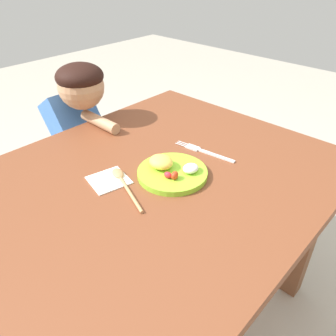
{
  "coord_description": "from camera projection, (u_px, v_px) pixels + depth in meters",
  "views": [
    {
      "loc": [
        -0.57,
        -0.63,
        1.33
      ],
      "look_at": [
        0.09,
        -0.02,
        0.74
      ],
      "focal_mm": 35.46,
      "sensor_mm": 36.0,
      "label": 1
    }
  ],
  "objects": [
    {
      "name": "dining_table",
      "position": [
        145.0,
        207.0,
        1.1
      ],
      "size": [
        1.31,
        0.98,
        0.72
      ],
      "color": "brown",
      "rests_on": "ground_plane"
    },
    {
      "name": "ground_plane",
      "position": [
        150.0,
        316.0,
        1.44
      ],
      "size": [
        8.0,
        8.0,
        0.0
      ],
      "primitive_type": "plane",
      "color": "#B3AC9C"
    },
    {
      "name": "plate",
      "position": [
        171.0,
        171.0,
        1.07
      ],
      "size": [
        0.23,
        0.23,
        0.06
      ],
      "color": "#8ED32E",
      "rests_on": "dining_table"
    },
    {
      "name": "spoon",
      "position": [
        122.0,
        181.0,
        1.04
      ],
      "size": [
        0.11,
        0.23,
        0.02
      ],
      "rotation": [
        0.0,
        0.0,
        1.2
      ],
      "color": "tan",
      "rests_on": "dining_table"
    },
    {
      "name": "napkin",
      "position": [
        109.0,
        180.0,
        1.05
      ],
      "size": [
        0.14,
        0.14,
        0.0
      ],
      "primitive_type": "cube",
      "rotation": [
        0.0,
        0.0,
        -0.23
      ],
      "color": "white",
      "rests_on": "dining_table"
    },
    {
      "name": "person",
      "position": [
        79.0,
        146.0,
        1.57
      ],
      "size": [
        0.2,
        0.44,
        0.96
      ],
      "rotation": [
        0.0,
        0.0,
        3.14
      ],
      "color": "#474A60",
      "rests_on": "ground_plane"
    },
    {
      "name": "fork",
      "position": [
        204.0,
        151.0,
        1.2
      ],
      "size": [
        0.05,
        0.24,
        0.01
      ],
      "rotation": [
        0.0,
        0.0,
        1.7
      ],
      "color": "silver",
      "rests_on": "dining_table"
    }
  ]
}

